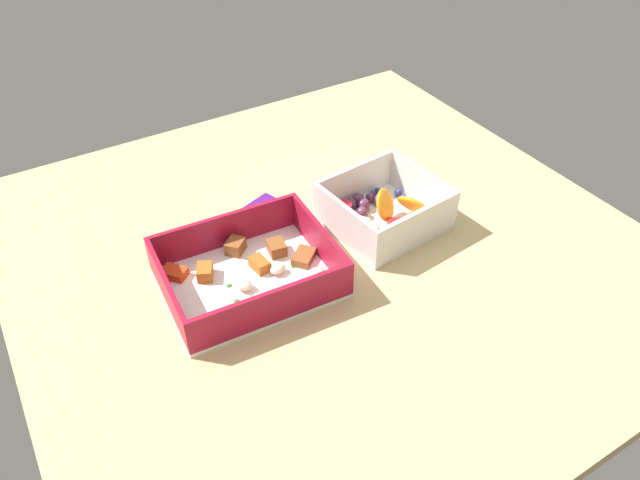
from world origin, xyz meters
The scene contains 4 objects.
table_surface centered at (0.00, 0.00, 1.00)cm, with size 80.00×80.00×2.00cm, color tan.
pasta_container centered at (-12.01, -1.19, 3.65)cm, with size 21.60×17.40×5.47cm.
fruit_bowl centered at (9.06, 0.12, 4.13)cm, with size 15.76×14.87×6.14cm.
candy_bar centered at (-5.10, 11.30, 2.60)cm, with size 7.00×2.40×1.20cm, color #51197A.
Camera 1 is at (-32.68, -51.92, 54.62)cm, focal length 33.79 mm.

